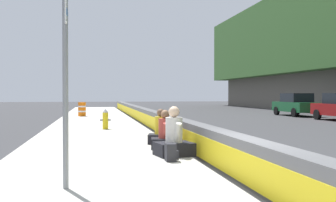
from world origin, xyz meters
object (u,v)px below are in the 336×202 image
at_px(route_sign_post, 66,59).
at_px(seated_person_middle, 165,136).
at_px(seated_person_rear, 161,133).
at_px(construction_barrel, 82,109).
at_px(fire_hydrant, 105,119).
at_px(backpack, 171,153).
at_px(seated_person_foreground, 174,140).
at_px(parked_car_midline, 296,104).

xyz_separation_m(route_sign_post, seated_person_middle, (4.35, -2.38, -1.74)).
bearing_deg(seated_person_middle, seated_person_rear, -3.29).
distance_m(seated_person_rear, construction_barrel, 16.10).
xyz_separation_m(fire_hydrant, backpack, (-8.53, -1.22, -0.25)).
xyz_separation_m(fire_hydrant, construction_barrel, (10.55, 1.29, 0.03)).
relative_size(seated_person_middle, backpack, 2.68).
xyz_separation_m(seated_person_foreground, seated_person_rear, (2.46, -0.08, -0.05)).
relative_size(fire_hydrant, backpack, 2.20).
distance_m(fire_hydrant, seated_person_foreground, 7.89).
bearing_deg(seated_person_foreground, construction_barrel, 8.50).
height_order(fire_hydrant, parked_car_midline, parked_car_midline).
bearing_deg(seated_person_rear, fire_hydrant, 16.05).
height_order(construction_barrel, parked_car_midline, parked_car_midline).
bearing_deg(seated_person_rear, route_sign_post, 155.97).
distance_m(seated_person_middle, seated_person_rear, 1.14).
relative_size(route_sign_post, parked_car_midline, 0.80).
xyz_separation_m(fire_hydrant, seated_person_rear, (-5.30, -1.52, -0.12)).
bearing_deg(backpack, seated_person_middle, -6.45).
bearing_deg(seated_person_rear, seated_person_foreground, 178.20).
height_order(fire_hydrant, seated_person_rear, seated_person_rear).
bearing_deg(fire_hydrant, construction_barrel, 6.97).
height_order(fire_hydrant, seated_person_foreground, seated_person_foreground).
relative_size(fire_hydrant, seated_person_rear, 0.83).
relative_size(seated_person_foreground, seated_person_rear, 1.14).
distance_m(route_sign_post, backpack, 3.63).
bearing_deg(seated_person_foreground, parked_car_midline, -35.48).
distance_m(seated_person_foreground, backpack, 0.83).
relative_size(route_sign_post, construction_barrel, 3.79).
height_order(route_sign_post, backpack, route_sign_post).
xyz_separation_m(seated_person_foreground, construction_barrel, (18.30, 2.74, 0.10)).
bearing_deg(construction_barrel, backpack, -172.50).
distance_m(seated_person_rear, backpack, 3.25).
xyz_separation_m(backpack, construction_barrel, (19.08, 2.51, 0.28)).
bearing_deg(parked_car_midline, route_sign_post, 144.15).
xyz_separation_m(route_sign_post, seated_person_foreground, (3.03, -2.37, -1.69)).
xyz_separation_m(construction_barrel, parked_car_midline, (0.01, -15.79, 0.24)).
bearing_deg(route_sign_post, seated_person_rear, -24.03).
bearing_deg(fire_hydrant, seated_person_foreground, -169.43).
bearing_deg(parked_car_midline, construction_barrel, 90.03).
bearing_deg(seated_person_rear, backpack, 174.66).
relative_size(seated_person_foreground, parked_car_midline, 0.27).
xyz_separation_m(seated_person_rear, construction_barrel, (15.85, 2.81, 0.15)).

